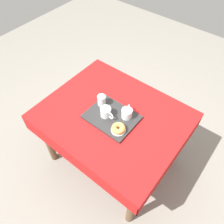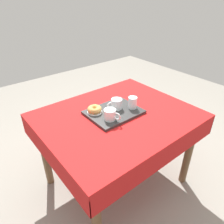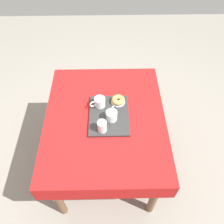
{
  "view_description": "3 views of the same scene",
  "coord_description": "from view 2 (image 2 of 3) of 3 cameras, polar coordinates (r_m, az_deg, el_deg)",
  "views": [
    {
      "loc": [
        -0.72,
        0.92,
        2.19
      ],
      "look_at": [
        0.01,
        0.0,
        0.78
      ],
      "focal_mm": 36.14,
      "sensor_mm": 36.0,
      "label": 1
    },
    {
      "loc": [
        -0.9,
        -1.05,
        1.59
      ],
      "look_at": [
        -0.04,
        0.02,
        0.77
      ],
      "focal_mm": 33.59,
      "sensor_mm": 36.0,
      "label": 2
    },
    {
      "loc": [
        1.13,
        0.03,
        2.19
      ],
      "look_at": [
        -0.02,
        0.06,
        0.78
      ],
      "focal_mm": 36.85,
      "sensor_mm": 36.0,
      "label": 3
    }
  ],
  "objects": [
    {
      "name": "dining_table",
      "position": [
        1.68,
        1.48,
        -3.59
      ],
      "size": [
        1.17,
        0.96,
        0.74
      ],
      "color": "red",
      "rests_on": "ground"
    },
    {
      "name": "water_glass_near",
      "position": [
        1.66,
        5.61,
        2.45
      ],
      "size": [
        0.07,
        0.07,
        0.09
      ],
      "color": "white",
      "rests_on": "serving_tray"
    },
    {
      "name": "donut_plate_left",
      "position": [
        1.61,
        -4.73,
        0.01
      ],
      "size": [
        0.12,
        0.12,
        0.01
      ],
      "primitive_type": "cylinder",
      "color": "silver",
      "rests_on": "serving_tray"
    },
    {
      "name": "tea_mug_right",
      "position": [
        1.51,
        -0.51,
        -0.79
      ],
      "size": [
        0.09,
        0.13,
        0.08
      ],
      "color": "white",
      "rests_on": "serving_tray"
    },
    {
      "name": "sugar_donut_left",
      "position": [
        1.6,
        -4.77,
        0.78
      ],
      "size": [
        0.11,
        0.11,
        0.04
      ],
      "primitive_type": "torus",
      "color": "tan",
      "rests_on": "donut_plate_left"
    },
    {
      "name": "tea_mug_left",
      "position": [
        1.64,
        1.2,
        2.16
      ],
      "size": [
        0.13,
        0.09,
        0.08
      ],
      "color": "white",
      "rests_on": "serving_tray"
    },
    {
      "name": "ground_plane",
      "position": [
        2.11,
        1.24,
        -18.15
      ],
      "size": [
        6.0,
        6.0,
        0.0
      ],
      "primitive_type": "plane",
      "color": "gray"
    },
    {
      "name": "serving_tray",
      "position": [
        1.63,
        0.51,
        -0.04
      ],
      "size": [
        0.4,
        0.31,
        0.02
      ],
      "primitive_type": "cube",
      "color": "#2D2D2D",
      "rests_on": "dining_table"
    }
  ]
}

